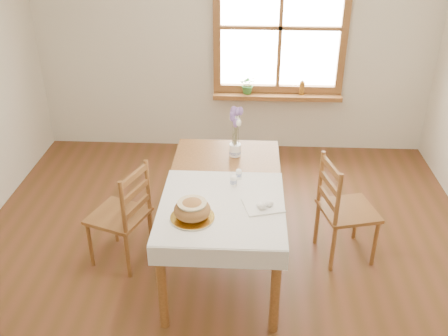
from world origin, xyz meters
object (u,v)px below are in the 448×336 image
(dining_table, at_px, (224,194))
(chair_right, at_px, (349,209))
(bread_plate, at_px, (193,218))
(chair_left, at_px, (118,214))
(flower_vase, at_px, (235,151))

(dining_table, bearing_deg, chair_right, 8.47)
(dining_table, height_order, bread_plate, bread_plate)
(chair_left, xyz_separation_m, flower_vase, (0.93, 0.49, 0.35))
(chair_left, xyz_separation_m, bread_plate, (0.67, -0.47, 0.32))
(chair_left, bearing_deg, bread_plate, 74.97)
(bread_plate, distance_m, flower_vase, 1.00)
(dining_table, height_order, flower_vase, flower_vase)
(dining_table, distance_m, bread_plate, 0.53)
(bread_plate, bearing_deg, dining_table, 68.05)
(bread_plate, height_order, flower_vase, flower_vase)
(dining_table, distance_m, chair_left, 0.89)
(chair_left, relative_size, flower_vase, 8.29)
(chair_right, distance_m, bread_plate, 1.40)
(dining_table, xyz_separation_m, flower_vase, (0.07, 0.48, 0.14))
(dining_table, relative_size, chair_right, 1.74)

